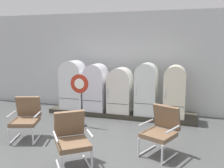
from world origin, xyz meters
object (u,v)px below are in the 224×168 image
refrigerator_0 (73,83)px  armchair_center (72,137)px  refrigerator_2 (120,89)px  armchair_left (26,117)px  refrigerator_4 (175,90)px  refrigerator_1 (96,86)px  armchair_right (161,129)px  sign_stand (80,100)px  refrigerator_3 (146,87)px

refrigerator_0 → armchair_center: (1.51, -3.17, -0.42)m
refrigerator_2 → armchair_center: bearing=-90.8°
armchair_left → refrigerator_4: bearing=36.3°
refrigerator_2 → refrigerator_4: refrigerator_4 is taller
refrigerator_0 → refrigerator_4: refrigerator_0 is taller
refrigerator_1 → refrigerator_4: refrigerator_4 is taller
armchair_left → armchair_center: 1.78m
armchair_right → sign_stand: 2.50m
refrigerator_2 → refrigerator_3: size_ratio=0.90×
refrigerator_1 → armchair_left: size_ratio=1.48×
refrigerator_1 → armchair_right: bearing=-45.4°
armchair_center → refrigerator_0: bearing=115.4°
refrigerator_0 → sign_stand: bearing=-56.8°
armchair_right → sign_stand: size_ratio=0.69×
refrigerator_2 → armchair_right: (1.47, -2.26, -0.32)m
refrigerator_2 → refrigerator_3: (0.78, 0.01, 0.10)m
armchair_center → refrigerator_4: bearing=62.8°
refrigerator_1 → sign_stand: bearing=-89.7°
refrigerator_1 → armchair_right: refrigerator_1 is taller
armchair_left → refrigerator_0: bearing=88.4°
refrigerator_1 → refrigerator_3: (1.57, -0.01, 0.04)m
armchair_left → armchair_right: size_ratio=1.00×
refrigerator_1 → armchair_left: bearing=-109.3°
refrigerator_1 → refrigerator_2: 0.79m
refrigerator_1 → armchair_right: size_ratio=1.48×
refrigerator_3 → armchair_left: (-2.40, -2.36, -0.41)m
refrigerator_1 → armchair_center: refrigerator_1 is taller
armchair_left → armchair_right: bearing=1.7°
refrigerator_0 → armchair_center: 3.54m
refrigerator_3 → sign_stand: size_ratio=1.07×
armchair_right → sign_stand: bearing=154.5°
armchair_left → sign_stand: bearing=54.1°
refrigerator_0 → refrigerator_4: (3.15, 0.02, -0.03)m
refrigerator_0 → armchair_center: bearing=-64.6°
sign_stand → refrigerator_0: bearing=123.2°
refrigerator_4 → refrigerator_2: bearing=-179.6°
refrigerator_4 → refrigerator_0: bearing=-179.6°
refrigerator_4 → armchair_right: size_ratio=1.50×
refrigerator_2 → armchair_right: size_ratio=1.39×
refrigerator_3 → refrigerator_4: bearing=0.2°
sign_stand → refrigerator_1: bearing=90.3°
refrigerator_2 → armchair_center: 3.20m
refrigerator_3 → armchair_right: 2.41m
armchair_right → armchair_center: (-1.51, -0.92, 0.00)m
armchair_center → sign_stand: sign_stand is taller
refrigerator_2 → armchair_center: (-0.05, -3.18, -0.32)m
refrigerator_4 → armchair_right: bearing=-93.3°
refrigerator_0 → refrigerator_2: refrigerator_0 is taller
refrigerator_0 → refrigerator_1: (0.77, 0.03, -0.04)m
refrigerator_3 → sign_stand: 1.98m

